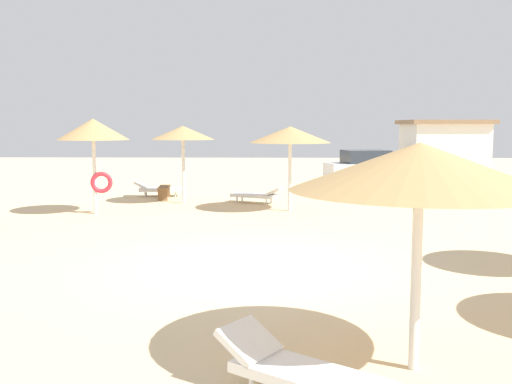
{
  "coord_description": "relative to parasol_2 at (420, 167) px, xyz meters",
  "views": [
    {
      "loc": [
        0.31,
        -11.51,
        2.87
      ],
      "look_at": [
        0.0,
        3.0,
        1.2
      ],
      "focal_mm": 40.81,
      "sensor_mm": 36.0,
      "label": 1
    }
  ],
  "objects": [
    {
      "name": "parasol_5",
      "position": [
        -4.85,
        14.66,
        0.19
      ],
      "size": [
        2.31,
        2.31,
        2.85
      ],
      "color": "silver",
      "rests_on": "ground"
    },
    {
      "name": "parasol_7",
      "position": [
        -7.34,
        11.97,
        0.3
      ],
      "size": [
        2.29,
        2.29,
        3.08
      ],
      "color": "silver",
      "rests_on": "ground"
    },
    {
      "name": "beach_cabana",
      "position": [
        6.97,
        22.54,
        -0.81
      ],
      "size": [
        3.94,
        4.06,
        3.13
      ],
      "color": "white",
      "rests_on": "ground"
    },
    {
      "name": "bench_1",
      "position": [
        -5.8,
        15.88,
        -2.05
      ],
      "size": [
        0.52,
        1.53,
        0.49
      ],
      "color": "brown",
      "rests_on": "ground"
    },
    {
      "name": "parasol_3",
      "position": [
        -1.0,
        12.75,
        0.16
      ],
      "size": [
        2.72,
        2.72,
        2.83
      ],
      "color": "silver",
      "rests_on": "ground"
    },
    {
      "name": "lounger_2",
      "position": [
        -1.39,
        -0.79,
        -2.08
      ],
      "size": [
        1.92,
        1.63,
        0.66
      ],
      "color": "white",
      "rests_on": "ground"
    },
    {
      "name": "lounger_5",
      "position": [
        -6.22,
        16.65,
        -2.08
      ],
      "size": [
        1.97,
        0.85,
        0.64
      ],
      "color": "white",
      "rests_on": "ground"
    },
    {
      "name": "lounger_3",
      "position": [
        -2.12,
        14.7,
        -2.09
      ],
      "size": [
        2.01,
        1.35,
        0.61
      ],
      "color": "white",
      "rests_on": "ground"
    },
    {
      "name": "parasol_2",
      "position": [
        0.0,
        0.0,
        0.0
      ],
      "size": [
        2.99,
        2.99,
        2.68
      ],
      "color": "silver",
      "rests_on": "ground"
    },
    {
      "name": "ground_plane",
      "position": [
        -2.03,
        4.87,
        -2.39
      ],
      "size": [
        80.0,
        80.0,
        0.0
      ],
      "primitive_type": "plane",
      "color": "beige"
    },
    {
      "name": "parked_car",
      "position": [
        2.97,
        20.61,
        -1.57
      ],
      "size": [
        4.26,
        2.6,
        1.72
      ],
      "color": "silver",
      "rests_on": "ground"
    },
    {
      "name": "bench_0",
      "position": [
        4.68,
        17.35,
        -2.05
      ],
      "size": [
        1.54,
        0.57,
        0.49
      ],
      "color": "brown",
      "rests_on": "ground"
    }
  ]
}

